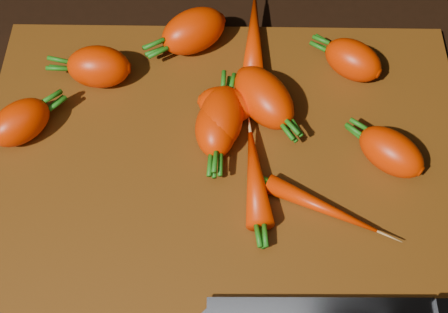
{
  "coord_description": "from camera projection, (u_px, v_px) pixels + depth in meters",
  "views": [
    {
      "loc": [
        0.0,
        -0.31,
        0.55
      ],
      "look_at": [
        0.0,
        0.01,
        0.03
      ],
      "focal_mm": 50.0,
      "sensor_mm": 36.0,
      "label": 1
    }
  ],
  "objects": [
    {
      "name": "carrot_7",
      "position": [
        254.0,
        39.0,
        0.7
      ],
      "size": [
        0.03,
        0.12,
        0.03
      ],
      "primitive_type": "ellipsoid",
      "rotation": [
        0.0,
        0.0,
        1.54
      ],
      "color": "#EB2E00",
      "rests_on": "cutting_board"
    },
    {
      "name": "carrot_9",
      "position": [
        255.0,
        177.0,
        0.61
      ],
      "size": [
        0.04,
        0.11,
        0.03
      ],
      "primitive_type": "ellipsoid",
      "rotation": [
        0.0,
        0.0,
        1.65
      ],
      "color": "#EB2E00",
      "rests_on": "cutting_board"
    },
    {
      "name": "carrot_11",
      "position": [
        216.0,
        128.0,
        0.63
      ],
      "size": [
        0.04,
        0.07,
        0.04
      ],
      "primitive_type": "ellipsoid",
      "rotation": [
        0.0,
        0.0,
        4.72
      ],
      "color": "#EB2E00",
      "rests_on": "cutting_board"
    },
    {
      "name": "ground",
      "position": [
        224.0,
        183.0,
        0.64
      ],
      "size": [
        2.0,
        2.0,
        0.01
      ],
      "primitive_type": "cube",
      "color": "black"
    },
    {
      "name": "carrot_0",
      "position": [
        20.0,
        122.0,
        0.63
      ],
      "size": [
        0.08,
        0.08,
        0.04
      ],
      "primitive_type": "ellipsoid",
      "rotation": [
        0.0,
        0.0,
        0.76
      ],
      "color": "#EB2E00",
      "rests_on": "cutting_board"
    },
    {
      "name": "carrot_4",
      "position": [
        194.0,
        31.0,
        0.69
      ],
      "size": [
        0.09,
        0.08,
        0.05
      ],
      "primitive_type": "ellipsoid",
      "rotation": [
        0.0,
        0.0,
        3.71
      ],
      "color": "#EB2E00",
      "rests_on": "cutting_board"
    },
    {
      "name": "carrot_6",
      "position": [
        391.0,
        152.0,
        0.61
      ],
      "size": [
        0.08,
        0.08,
        0.04
      ],
      "primitive_type": "ellipsoid",
      "rotation": [
        0.0,
        0.0,
        2.44
      ],
      "color": "#EB2E00",
      "rests_on": "cutting_board"
    },
    {
      "name": "carrot_5",
      "position": [
        225.0,
        105.0,
        0.64
      ],
      "size": [
        0.06,
        0.05,
        0.04
      ],
      "primitive_type": "ellipsoid",
      "rotation": [
        0.0,
        0.0,
        -0.24
      ],
      "color": "#EB2E00",
      "rests_on": "cutting_board"
    },
    {
      "name": "carrot_3",
      "position": [
        221.0,
        118.0,
        0.63
      ],
      "size": [
        0.05,
        0.08,
        0.04
      ],
      "primitive_type": "ellipsoid",
      "rotation": [
        0.0,
        0.0,
        1.45
      ],
      "color": "#EB2E00",
      "rests_on": "cutting_board"
    },
    {
      "name": "carrot_2",
      "position": [
        264.0,
        97.0,
        0.64
      ],
      "size": [
        0.09,
        0.1,
        0.05
      ],
      "primitive_type": "ellipsoid",
      "rotation": [
        0.0,
        0.0,
        -0.98
      ],
      "color": "#EB2E00",
      "rests_on": "cutting_board"
    },
    {
      "name": "carrot_10",
      "position": [
        353.0,
        60.0,
        0.67
      ],
      "size": [
        0.08,
        0.07,
        0.04
      ],
      "primitive_type": "ellipsoid",
      "rotation": [
        0.0,
        0.0,
        2.52
      ],
      "color": "#EB2E00",
      "rests_on": "cutting_board"
    },
    {
      "name": "carrot_1",
      "position": [
        99.0,
        67.0,
        0.67
      ],
      "size": [
        0.07,
        0.05,
        0.05
      ],
      "primitive_type": "ellipsoid",
      "rotation": [
        0.0,
        0.0,
        3.11
      ],
      "color": "#EB2E00",
      "rests_on": "cutting_board"
    },
    {
      "name": "cutting_board",
      "position": [
        224.0,
        177.0,
        0.63
      ],
      "size": [
        0.5,
        0.4,
        0.01
      ],
      "primitive_type": "cube",
      "color": "#68350A",
      "rests_on": "ground"
    },
    {
      "name": "carrot_8",
      "position": [
        321.0,
        207.0,
        0.59
      ],
      "size": [
        0.11,
        0.07,
        0.02
      ],
      "primitive_type": "ellipsoid",
      "rotation": [
        0.0,
        0.0,
        -0.46
      ],
      "color": "#EB2E00",
      "rests_on": "cutting_board"
    }
  ]
}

